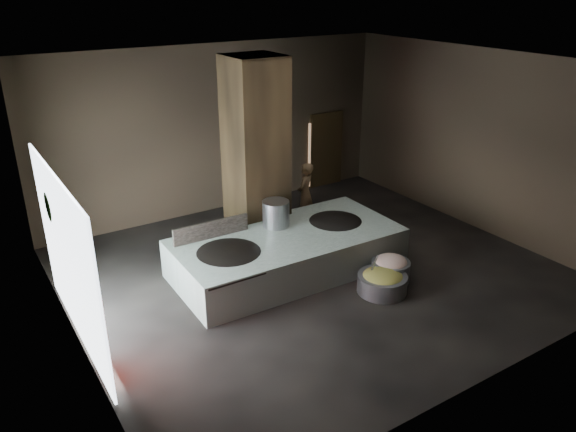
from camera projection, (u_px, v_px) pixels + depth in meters
floor at (312, 274)px, 12.48m from camera, size 10.00×9.00×0.10m
ceiling at (316, 61)px, 10.67m from camera, size 10.00×9.00×0.10m
back_wall at (217, 129)px, 15.10m from camera, size 10.00×0.10×4.50m
front_wall at (496, 263)px, 8.06m from camera, size 10.00×0.10×4.50m
left_wall at (59, 231)px, 9.08m from camera, size 0.10×9.00×4.50m
right_wall at (478, 140)px, 14.08m from camera, size 0.10×9.00×4.50m
pillar at (256, 155)px, 12.90m from camera, size 1.20×1.20×4.50m
hearth_platform at (287, 252)px, 12.38m from camera, size 5.00×2.46×0.86m
platform_cap at (287, 237)px, 12.23m from camera, size 4.85×2.33×0.03m
wok_left at (229, 257)px, 11.50m from camera, size 1.56×1.56×0.43m
wok_left_rim at (229, 254)px, 11.47m from camera, size 1.60×1.60×0.05m
wok_right at (335, 225)px, 12.96m from camera, size 1.46×1.46×0.41m
wok_right_rim at (335, 222)px, 12.93m from camera, size 1.49×1.49×0.05m
stock_pot at (276, 215)px, 12.56m from camera, size 0.60×0.60×0.65m
splash_guard at (211, 231)px, 12.01m from camera, size 1.73×0.10×0.43m
cook at (305, 194)px, 14.60m from camera, size 0.72×0.67×1.66m
veg_basin at (382, 283)px, 11.61m from camera, size 1.17×1.17×0.38m
veg_fill at (383, 277)px, 11.55m from camera, size 0.85×0.85×0.26m
ladle at (373, 267)px, 11.51m from camera, size 0.15×0.40×0.73m
meat_basin at (390, 271)px, 12.02m from camera, size 0.90×0.90×0.45m
meat_fill at (391, 262)px, 11.94m from camera, size 0.69×0.69×0.26m
doorway_near at (258, 164)px, 16.07m from camera, size 1.18×0.08×2.38m
doorway_near_glow at (254, 165)px, 16.12m from camera, size 0.82×0.04×1.95m
doorway_far at (326, 151)px, 17.26m from camera, size 1.18×0.08×2.38m
doorway_far_glow at (320, 154)px, 17.16m from camera, size 0.84×0.04×1.98m
left_opening at (68, 260)px, 9.54m from camera, size 0.04×4.20×3.10m
pavilion_sliver at (99, 333)px, 8.86m from camera, size 0.05×0.90×1.70m
tree_silhouette at (55, 206)px, 10.20m from camera, size 0.28×1.10×1.10m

